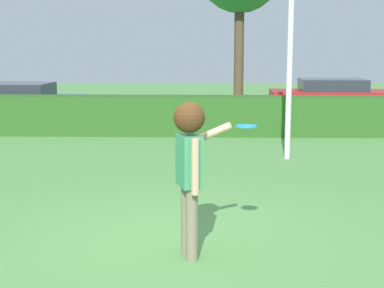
{
  "coord_description": "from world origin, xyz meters",
  "views": [
    {
      "loc": [
        0.37,
        -6.71,
        2.42
      ],
      "look_at": [
        0.15,
        0.65,
        1.15
      ],
      "focal_mm": 54.29,
      "sensor_mm": 36.0,
      "label": 1
    }
  ],
  "objects_px": {
    "frisbee": "(246,126)",
    "parked_car_blue": "(15,101)",
    "parked_car_red": "(332,95)",
    "person": "(190,158)"
  },
  "relations": [
    {
      "from": "person",
      "to": "parked_car_red",
      "type": "xyz_separation_m",
      "value": [
        4.44,
        13.74,
        -0.47
      ]
    },
    {
      "from": "person",
      "to": "frisbee",
      "type": "relative_size",
      "value": 7.29
    },
    {
      "from": "person",
      "to": "parked_car_red",
      "type": "height_order",
      "value": "person"
    },
    {
      "from": "frisbee",
      "to": "parked_car_blue",
      "type": "height_order",
      "value": "frisbee"
    },
    {
      "from": "parked_car_blue",
      "to": "parked_car_red",
      "type": "distance_m",
      "value": 10.52
    },
    {
      "from": "frisbee",
      "to": "parked_car_blue",
      "type": "distance_m",
      "value": 12.81
    },
    {
      "from": "parked_car_blue",
      "to": "parked_car_red",
      "type": "relative_size",
      "value": 1.01
    },
    {
      "from": "parked_car_blue",
      "to": "parked_car_red",
      "type": "bearing_deg",
      "value": 13.64
    },
    {
      "from": "parked_car_blue",
      "to": "parked_car_red",
      "type": "height_order",
      "value": "same"
    },
    {
      "from": "frisbee",
      "to": "parked_car_blue",
      "type": "bearing_deg",
      "value": 120.15
    }
  ]
}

